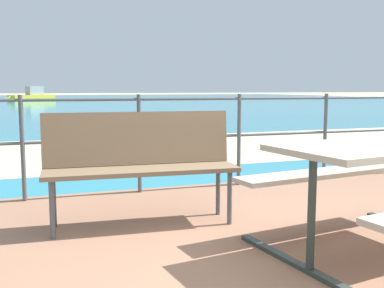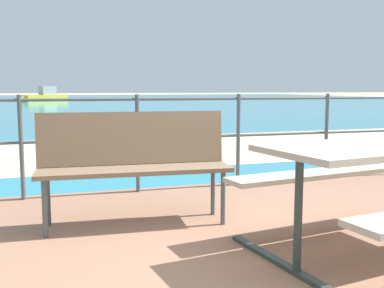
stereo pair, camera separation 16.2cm
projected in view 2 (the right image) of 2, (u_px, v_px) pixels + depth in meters
name	position (u px, v px, depth m)	size (l,w,h in m)	color
ground_plane	(304.00, 282.00, 2.74)	(240.00, 240.00, 0.00)	tan
patio_paving	(304.00, 277.00, 2.74)	(6.40, 5.20, 0.06)	#996B51
sea_water	(71.00, 102.00, 40.67)	(90.00, 90.00, 0.01)	teal
beach_strip	(134.00, 150.00, 8.62)	(54.00, 4.46, 0.01)	beige
picnic_table	(380.00, 171.00, 2.91)	(1.76, 1.63, 0.76)	tan
park_bench	(134.00, 156.00, 3.70)	(1.59, 0.51, 0.93)	#7A6047
railing_fence	(190.00, 130.00, 4.97)	(5.94, 0.04, 1.06)	#4C5156
boat_near	(45.00, 96.00, 41.58)	(4.43, 3.25, 1.41)	yellow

